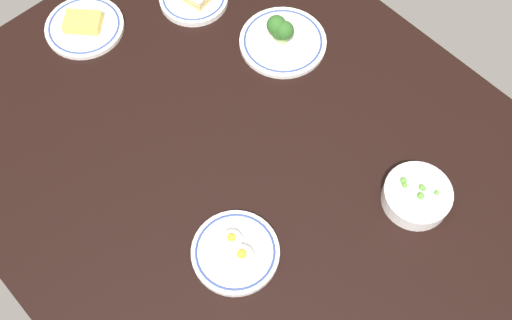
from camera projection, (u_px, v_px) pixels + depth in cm
name	position (u px, v px, depth cm)	size (l,w,h in cm)	color
dining_table	(256.00, 168.00, 138.58)	(142.30, 109.88, 4.00)	black
bowl_peas	(417.00, 195.00, 130.60)	(14.41, 14.41, 5.72)	white
plate_broccoli	(282.00, 38.00, 150.32)	(21.13, 21.13, 8.33)	white
plate_eggs	(236.00, 252.00, 126.09)	(17.96, 17.96, 5.22)	white
plate_cheese	(84.00, 26.00, 153.39)	(19.30, 19.30, 3.71)	white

